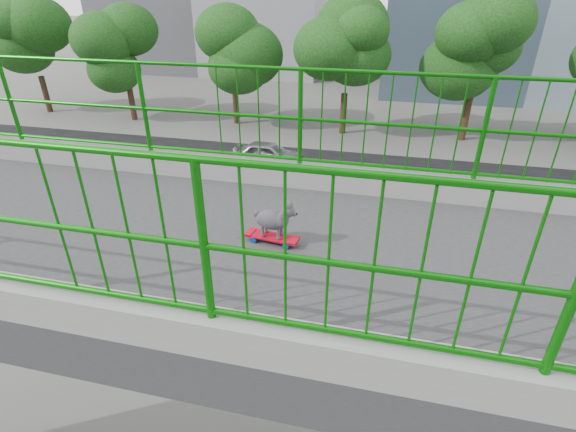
{
  "coord_description": "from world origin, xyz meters",
  "views": [
    {
      "loc": [
        3.37,
        -1.02,
        9.22
      ],
      "look_at": [
        -0.5,
        -1.93,
        7.05
      ],
      "focal_mm": 26.59,
      "sensor_mm": 36.0,
      "label": 1
    }
  ],
  "objects_px": {
    "car_4": "(269,154)",
    "car_5": "(435,334)",
    "poodle": "(274,218)",
    "car_0": "(477,342)",
    "skateboard": "(272,238)",
    "car_2": "(505,234)",
    "car_1": "(16,214)",
    "car_3": "(225,172)"
  },
  "relations": [
    {
      "from": "car_1",
      "to": "car_4",
      "type": "relative_size",
      "value": 1.18
    },
    {
      "from": "car_1",
      "to": "skateboard",
      "type": "bearing_deg",
      "value": 56.09
    },
    {
      "from": "poodle",
      "to": "car_4",
      "type": "bearing_deg",
      "value": -156.83
    },
    {
      "from": "skateboard",
      "to": "poodle",
      "type": "relative_size",
      "value": 1.21
    },
    {
      "from": "car_5",
      "to": "poodle",
      "type": "bearing_deg",
      "value": -25.66
    },
    {
      "from": "car_4",
      "to": "car_5",
      "type": "distance_m",
      "value": 15.25
    },
    {
      "from": "skateboard",
      "to": "car_4",
      "type": "bearing_deg",
      "value": -156.9
    },
    {
      "from": "skateboard",
      "to": "car_5",
      "type": "xyz_separation_m",
      "value": [
        -5.97,
        2.89,
        -6.26
      ]
    },
    {
      "from": "skateboard",
      "to": "car_1",
      "type": "bearing_deg",
      "value": -116.88
    },
    {
      "from": "car_0",
      "to": "car_5",
      "type": "xyz_separation_m",
      "value": [
        0.0,
        -1.1,
        0.03
      ]
    },
    {
      "from": "car_1",
      "to": "car_5",
      "type": "relative_size",
      "value": 0.99
    },
    {
      "from": "skateboard",
      "to": "car_1",
      "type": "distance_m",
      "value": 17.58
    },
    {
      "from": "car_1",
      "to": "car_4",
      "type": "xyz_separation_m",
      "value": [
        -9.6,
        8.23,
        -0.1
      ]
    },
    {
      "from": "car_0",
      "to": "car_5",
      "type": "height_order",
      "value": "car_5"
    },
    {
      "from": "car_4",
      "to": "car_2",
      "type": "bearing_deg",
      "value": -119.42
    },
    {
      "from": "car_5",
      "to": "skateboard",
      "type": "bearing_deg",
      "value": -25.86
    },
    {
      "from": "skateboard",
      "to": "car_3",
      "type": "distance_m",
      "value": 18.14
    },
    {
      "from": "car_1",
      "to": "car_2",
      "type": "height_order",
      "value": "car_1"
    },
    {
      "from": "skateboard",
      "to": "car_1",
      "type": "xyz_separation_m",
      "value": [
        -9.17,
        -13.63,
        -6.27
      ]
    },
    {
      "from": "car_0",
      "to": "car_3",
      "type": "relative_size",
      "value": 0.9
    },
    {
      "from": "car_0",
      "to": "car_2",
      "type": "distance_m",
      "value": 6.69
    },
    {
      "from": "poodle",
      "to": "car_2",
      "type": "height_order",
      "value": "poodle"
    },
    {
      "from": "car_3",
      "to": "car_5",
      "type": "relative_size",
      "value": 1.04
    },
    {
      "from": "car_2",
      "to": "car_4",
      "type": "relative_size",
      "value": 1.2
    },
    {
      "from": "poodle",
      "to": "car_3",
      "type": "height_order",
      "value": "poodle"
    },
    {
      "from": "car_4",
      "to": "car_1",
      "type": "bearing_deg",
      "value": 139.4
    },
    {
      "from": "poodle",
      "to": "skateboard",
      "type": "bearing_deg",
      "value": -90.0
    },
    {
      "from": "car_1",
      "to": "car_5",
      "type": "height_order",
      "value": "car_5"
    },
    {
      "from": "skateboard",
      "to": "car_2",
      "type": "distance_m",
      "value": 15.13
    },
    {
      "from": "poodle",
      "to": "car_1",
      "type": "distance_m",
      "value": 17.68
    },
    {
      "from": "poodle",
      "to": "car_0",
      "type": "bearing_deg",
      "value": 153.44
    },
    {
      "from": "skateboard",
      "to": "car_3",
      "type": "xyz_separation_m",
      "value": [
        -15.57,
        -6.85,
        -6.33
      ]
    },
    {
      "from": "car_1",
      "to": "car_4",
      "type": "distance_m",
      "value": 12.64
    },
    {
      "from": "car_4",
      "to": "car_5",
      "type": "bearing_deg",
      "value": -147.05
    },
    {
      "from": "car_4",
      "to": "car_0",
      "type": "bearing_deg",
      "value": -143.73
    },
    {
      "from": "car_0",
      "to": "car_4",
      "type": "height_order",
      "value": "car_0"
    },
    {
      "from": "poodle",
      "to": "car_3",
      "type": "relative_size",
      "value": 0.09
    },
    {
      "from": "poodle",
      "to": "car_5",
      "type": "relative_size",
      "value": 0.09
    },
    {
      "from": "car_5",
      "to": "car_4",
      "type": "bearing_deg",
      "value": -147.05
    },
    {
      "from": "car_4",
      "to": "skateboard",
      "type": "bearing_deg",
      "value": -163.93
    },
    {
      "from": "car_0",
      "to": "car_4",
      "type": "relative_size",
      "value": 1.11
    },
    {
      "from": "poodle",
      "to": "car_1",
      "type": "height_order",
      "value": "poodle"
    }
  ]
}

